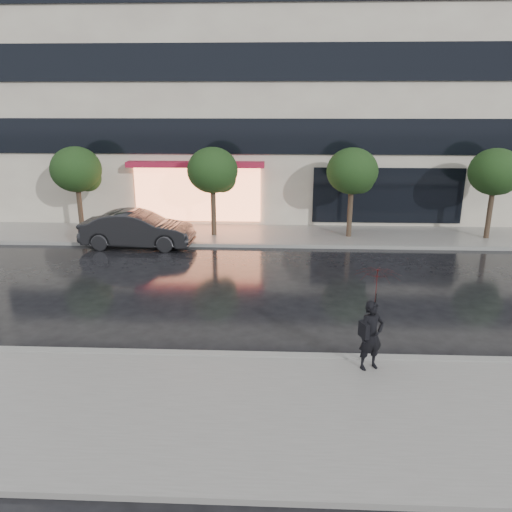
{
  "coord_description": "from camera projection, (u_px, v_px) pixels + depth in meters",
  "views": [
    {
      "loc": [
        -0.17,
        -11.55,
        5.85
      ],
      "look_at": [
        -0.8,
        2.73,
        1.4
      ],
      "focal_mm": 35.0,
      "sensor_mm": 36.0,
      "label": 1
    }
  ],
  "objects": [
    {
      "name": "parked_car",
      "position": [
        138.0,
        229.0,
        20.69
      ],
      "size": [
        4.67,
        1.81,
        1.52
      ],
      "primitive_type": "imported",
      "rotation": [
        0.0,
        0.0,
        1.53
      ],
      "color": "black",
      "rests_on": "ground"
    },
    {
      "name": "tree_far_west",
      "position": [
        78.0,
        171.0,
        21.83
      ],
      "size": [
        2.2,
        2.2,
        3.99
      ],
      "color": "#33261C",
      "rests_on": "ground"
    },
    {
      "name": "pedestrian_with_umbrella",
      "position": [
        375.0,
        302.0,
        10.74
      ],
      "size": [
        1.33,
        1.34,
        2.36
      ],
      "rotation": [
        0.0,
        0.0,
        0.4
      ],
      "color": "black",
      "rests_on": "sidewalk_near"
    },
    {
      "name": "tree_far_east",
      "position": [
        496.0,
        174.0,
        21.07
      ],
      "size": [
        2.2,
        2.2,
        3.99
      ],
      "color": "#33261C",
      "rests_on": "ground"
    },
    {
      "name": "tree_mid_east",
      "position": [
        353.0,
        173.0,
        21.33
      ],
      "size": [
        2.2,
        2.2,
        3.99
      ],
      "color": "#33261C",
      "rests_on": "ground"
    },
    {
      "name": "curb_far",
      "position": [
        281.0,
        246.0,
        20.84
      ],
      "size": [
        60.0,
        0.25,
        0.14
      ],
      "primitive_type": "cube",
      "color": "gray",
      "rests_on": "ground"
    },
    {
      "name": "tree_mid_west",
      "position": [
        214.0,
        172.0,
        21.58
      ],
      "size": [
        2.2,
        2.2,
        3.99
      ],
      "color": "#33261C",
      "rests_on": "ground"
    },
    {
      "name": "curb_near",
      "position": [
        283.0,
        357.0,
        11.78
      ],
      "size": [
        60.0,
        0.25,
        0.14
      ],
      "primitive_type": "cube",
      "color": "gray",
      "rests_on": "ground"
    },
    {
      "name": "office_building",
      "position": [
        283.0,
        41.0,
        27.22
      ],
      "size": [
        30.0,
        12.76,
        18.0
      ],
      "color": "beige",
      "rests_on": "ground"
    },
    {
      "name": "sidewalk_far",
      "position": [
        281.0,
        235.0,
        22.51
      ],
      "size": [
        60.0,
        3.5,
        0.12
      ],
      "primitive_type": "cube",
      "color": "slate",
      "rests_on": "ground"
    },
    {
      "name": "sidewalk_near",
      "position": [
        284.0,
        414.0,
        9.63
      ],
      "size": [
        60.0,
        4.5,
        0.12
      ],
      "primitive_type": "cube",
      "color": "slate",
      "rests_on": "ground"
    },
    {
      "name": "ground",
      "position": [
        282.0,
        340.0,
        12.75
      ],
      "size": [
        120.0,
        120.0,
        0.0
      ],
      "primitive_type": "plane",
      "color": "black",
      "rests_on": "ground"
    }
  ]
}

